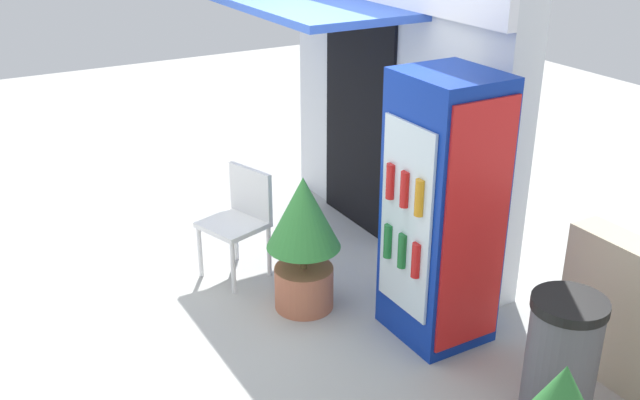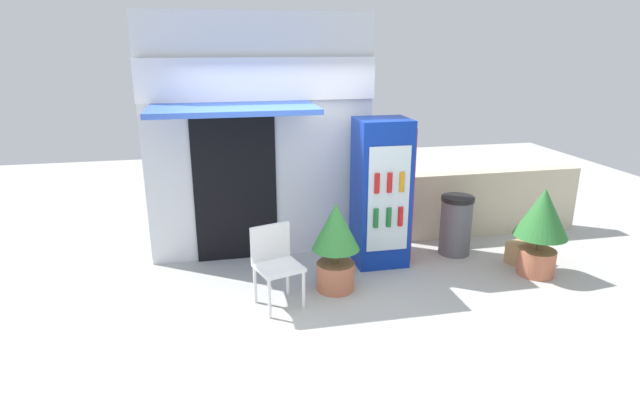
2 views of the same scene
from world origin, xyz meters
The scene contains 9 objects.
ground centered at (0.00, 0.00, 0.00)m, with size 16.00×16.00×0.00m, color #B2B2AD.
storefront_building centered at (-0.30, 1.58, 1.59)m, with size 2.89×1.30×3.10m.
drink_cooler centered at (1.17, 0.98, 0.93)m, with size 0.67×0.64×1.86m.
plastic_chair centered at (-0.29, 0.15, 0.51)m, with size 0.56×0.55×0.87m.
potted_plant_near_shop centered at (0.42, 0.33, 0.60)m, with size 0.54×0.54×1.04m.
potted_plant_curbside centered at (2.93, 0.21, 0.67)m, with size 0.63×0.63×1.10m.
trash_bin centered at (2.24, 1.03, 0.40)m, with size 0.43×0.43×0.80m.
stone_boundary_wall centered at (3.10, 1.64, 0.48)m, with size 2.69×0.24×0.96m, color beige.
cardboard_box centered at (2.96, 0.55, 0.14)m, with size 0.37×0.26×0.28m, color tan.
Camera 2 is at (-0.86, -4.89, 2.74)m, focal length 28.75 mm.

